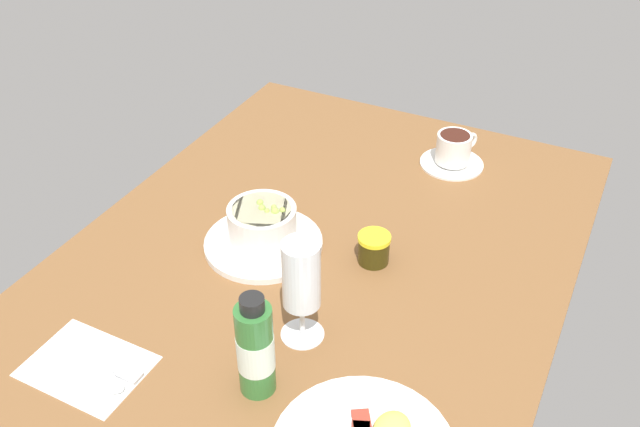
% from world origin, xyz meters
% --- Properties ---
extents(ground_plane, '(1.10, 0.84, 0.03)m').
position_xyz_m(ground_plane, '(0.00, 0.00, -0.01)').
color(ground_plane, brown).
extents(porridge_bowl, '(0.21, 0.21, 0.09)m').
position_xyz_m(porridge_bowl, '(0.04, -0.10, 0.04)').
color(porridge_bowl, white).
rests_on(porridge_bowl, ground_plane).
extents(cutlery_setting, '(0.13, 0.18, 0.01)m').
position_xyz_m(cutlery_setting, '(0.40, -0.18, 0.00)').
color(cutlery_setting, white).
rests_on(cutlery_setting, ground_plane).
extents(coffee_cup, '(0.13, 0.13, 0.07)m').
position_xyz_m(coffee_cup, '(-0.38, 0.12, 0.03)').
color(coffee_cup, white).
rests_on(coffee_cup, ground_plane).
extents(wine_glass, '(0.07, 0.07, 0.18)m').
position_xyz_m(wine_glass, '(0.20, 0.07, 0.11)').
color(wine_glass, white).
rests_on(wine_glass, ground_plane).
extents(jam_jar, '(0.06, 0.06, 0.05)m').
position_xyz_m(jam_jar, '(-0.01, 0.09, 0.03)').
color(jam_jar, '#342D0C').
rests_on(jam_jar, ground_plane).
extents(sauce_bottle_green, '(0.05, 0.05, 0.17)m').
position_xyz_m(sauce_bottle_green, '(0.32, 0.06, 0.08)').
color(sauce_bottle_green, '#337233').
rests_on(sauce_bottle_green, ground_plane).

